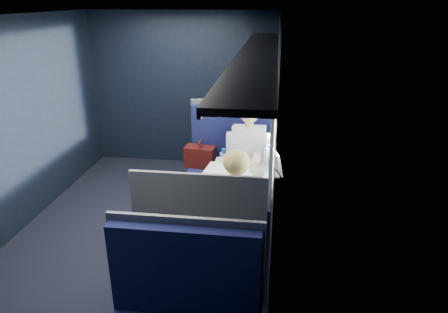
# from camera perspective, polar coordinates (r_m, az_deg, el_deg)

# --- Properties ---
(ground) EXTENTS (2.80, 4.20, 0.01)m
(ground) POSITION_cam_1_polar(r_m,az_deg,el_deg) (4.69, -11.16, -10.37)
(ground) COLOR black
(room_shell) EXTENTS (3.00, 4.40, 2.40)m
(room_shell) POSITION_cam_1_polar(r_m,az_deg,el_deg) (4.10, -12.34, 7.44)
(room_shell) COLOR black
(room_shell) RESTS_ON ground
(table) EXTENTS (0.62, 1.00, 0.74)m
(table) POSITION_cam_1_polar(r_m,az_deg,el_deg) (4.17, 1.81, -3.75)
(table) COLOR #54565E
(table) RESTS_ON ground
(seat_bay_near) EXTENTS (1.09, 0.62, 1.26)m
(seat_bay_near) POSITION_cam_1_polar(r_m,az_deg,el_deg) (5.08, 0.47, -1.85)
(seat_bay_near) COLOR #0E103E
(seat_bay_near) RESTS_ON ground
(seat_bay_far) EXTENTS (1.04, 0.62, 1.26)m
(seat_bay_far) POSITION_cam_1_polar(r_m,az_deg,el_deg) (3.56, -2.67, -13.25)
(seat_bay_far) COLOR #0E103E
(seat_bay_far) RESTS_ON ground
(seat_row_front) EXTENTS (1.04, 0.51, 1.16)m
(seat_row_front) POSITION_cam_1_polar(r_m,az_deg,el_deg) (5.93, 1.74, 1.54)
(seat_row_front) COLOR #0E103E
(seat_row_front) RESTS_ON ground
(man) EXTENTS (0.53, 0.56, 1.32)m
(man) POSITION_cam_1_polar(r_m,az_deg,el_deg) (4.78, 3.45, 0.38)
(man) COLOR black
(man) RESTS_ON ground
(woman) EXTENTS (0.53, 0.56, 1.32)m
(woman) POSITION_cam_1_polar(r_m,az_deg,el_deg) (3.51, 1.78, -7.79)
(woman) COLOR black
(woman) RESTS_ON ground
(papers) EXTENTS (0.65, 0.86, 0.01)m
(papers) POSITION_cam_1_polar(r_m,az_deg,el_deg) (4.06, 0.25, -3.19)
(papers) COLOR white
(papers) RESTS_ON table
(laptop) EXTENTS (0.36, 0.41, 0.26)m
(laptop) POSITION_cam_1_polar(r_m,az_deg,el_deg) (4.21, 6.48, -1.40)
(laptop) COLOR silver
(laptop) RESTS_ON table
(bottle_small) EXTENTS (0.07, 0.07, 0.23)m
(bottle_small) POSITION_cam_1_polar(r_m,az_deg,el_deg) (4.42, 6.15, 0.20)
(bottle_small) COLOR silver
(bottle_small) RESTS_ON table
(cup) EXTENTS (0.08, 0.08, 0.10)m
(cup) POSITION_cam_1_polar(r_m,az_deg,el_deg) (4.50, 6.15, -0.12)
(cup) COLOR white
(cup) RESTS_ON table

